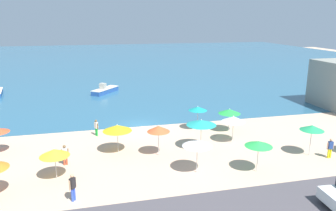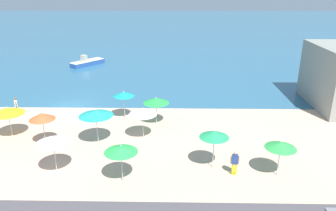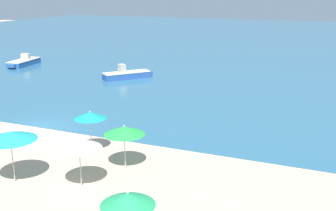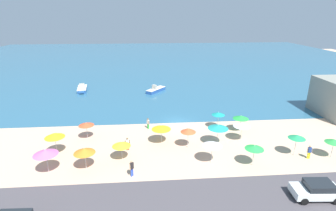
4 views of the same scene
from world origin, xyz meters
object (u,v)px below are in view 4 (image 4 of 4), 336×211
at_px(beach_umbrella_1, 161,127).
at_px(beach_umbrella_12, 188,130).
at_px(bather_2, 148,123).
at_px(beach_umbrella_4, 334,141).
at_px(beach_umbrella_6, 297,137).
at_px(skiff_offshore, 156,90).
at_px(parked_car_2, 317,190).
at_px(beach_umbrella_0, 121,144).
at_px(beach_umbrella_14, 54,135).
at_px(bather_1, 127,143).
at_px(beach_umbrella_5, 218,114).
at_px(beach_umbrella_9, 242,125).
at_px(beach_umbrella_7, 84,151).
at_px(beach_umbrella_11, 86,124).
at_px(beach_umbrella_3, 254,147).
at_px(beach_umbrella_10, 212,144).
at_px(skiff_nearshore, 82,89).
at_px(bather_3, 132,167).
at_px(bather_0, 309,151).
at_px(beach_umbrella_8, 241,117).
at_px(beach_umbrella_2, 218,127).
at_px(beach_umbrella_13, 45,152).

height_order(beach_umbrella_1, beach_umbrella_12, beach_umbrella_12).
distance_m(beach_umbrella_1, bather_2, 4.86).
bearing_deg(beach_umbrella_4, beach_umbrella_6, 168.43).
bearing_deg(beach_umbrella_6, skiff_offshore, 118.78).
bearing_deg(parked_car_2, beach_umbrella_0, 155.68).
bearing_deg(beach_umbrella_14, parked_car_2, -21.11).
distance_m(beach_umbrella_12, bather_1, 7.29).
bearing_deg(beach_umbrella_5, beach_umbrella_9, -63.19).
height_order(beach_umbrella_0, beach_umbrella_7, beach_umbrella_7).
xyz_separation_m(beach_umbrella_7, beach_umbrella_11, (-1.32, 7.13, -0.11)).
xyz_separation_m(beach_umbrella_3, beach_umbrella_14, (-21.40, 4.02, 0.27)).
relative_size(beach_umbrella_6, beach_umbrella_12, 1.02).
bearing_deg(beach_umbrella_4, beach_umbrella_10, 179.81).
distance_m(skiff_nearshore, skiff_offshore, 15.42).
xyz_separation_m(beach_umbrella_9, bather_3, (-13.35, -6.76, -1.16)).
relative_size(beach_umbrella_4, bather_0, 1.43).
xyz_separation_m(beach_umbrella_8, skiff_nearshore, (-26.06, 21.90, -1.58)).
bearing_deg(beach_umbrella_10, beach_umbrella_14, 169.70).
height_order(beach_umbrella_4, bather_0, beach_umbrella_4).
bearing_deg(parked_car_2, bather_2, 132.25).
relative_size(beach_umbrella_11, bather_1, 1.42).
distance_m(beach_umbrella_11, bather_3, 10.79).
relative_size(beach_umbrella_4, beach_umbrella_9, 0.94).
height_order(bather_3, skiff_offshore, bather_3).
distance_m(beach_umbrella_1, beach_umbrella_4, 19.36).
bearing_deg(bather_3, skiff_offshore, 83.37).
relative_size(beach_umbrella_6, bather_0, 1.62).
bearing_deg(beach_umbrella_14, beach_umbrella_6, -5.05).
distance_m(beach_umbrella_7, beach_umbrella_11, 7.25).
height_order(beach_umbrella_2, beach_umbrella_14, beach_umbrella_14).
distance_m(beach_umbrella_6, beach_umbrella_9, 6.32).
bearing_deg(beach_umbrella_9, beach_umbrella_14, -175.46).
height_order(beach_umbrella_5, beach_umbrella_9, beach_umbrella_9).
relative_size(beach_umbrella_11, bather_0, 1.40).
height_order(beach_umbrella_0, bather_2, beach_umbrella_0).
relative_size(beach_umbrella_8, skiff_offshore, 0.48).
bearing_deg(beach_umbrella_8, beach_umbrella_13, -160.02).
distance_m(beach_umbrella_1, beach_umbrella_2, 6.88).
bearing_deg(beach_umbrella_5, bather_2, 176.39).
height_order(beach_umbrella_5, beach_umbrella_12, beach_umbrella_12).
bearing_deg(skiff_offshore, bather_1, -99.89).
bearing_deg(beach_umbrella_10, parked_car_2, -40.18).
bearing_deg(beach_umbrella_6, beach_umbrella_11, 165.68).
height_order(beach_umbrella_6, beach_umbrella_7, beach_umbrella_6).
relative_size(beach_umbrella_9, skiff_nearshore, 0.45).
xyz_separation_m(bather_0, parked_car_2, (-3.28, -6.40, -0.03)).
relative_size(beach_umbrella_7, bather_2, 1.54).
relative_size(beach_umbrella_5, parked_car_2, 0.59).
height_order(beach_umbrella_4, beach_umbrella_10, beach_umbrella_10).
bearing_deg(skiff_nearshore, beach_umbrella_2, -49.24).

